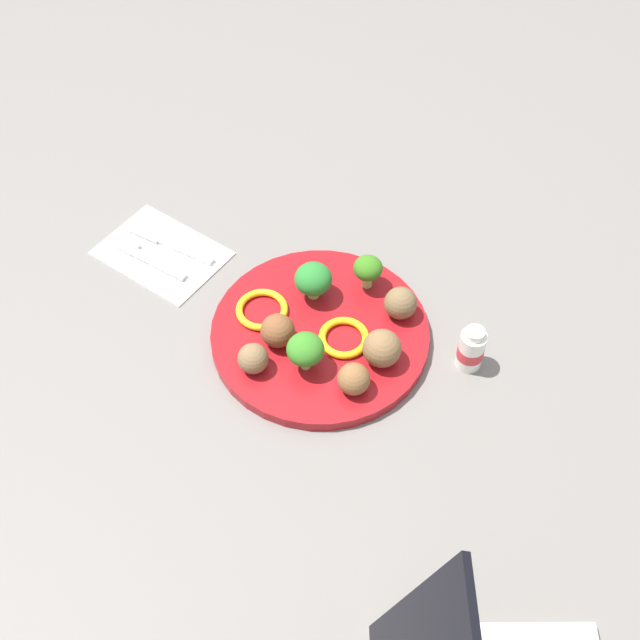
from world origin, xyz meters
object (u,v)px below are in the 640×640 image
Objects in this scene: broccoli_floret_center at (305,350)px; meatball_near_rim at (400,303)px; meatball_mid_right at (253,359)px; meatball_front_left at (354,379)px; pepper_ring_mid_left at (262,310)px; pepper_ring_far_rim at (345,336)px; yogurt_bottle at (471,349)px; knife at (166,241)px; meatball_far_rim at (382,348)px; broccoli_floret_front_right at (313,279)px; plate at (320,334)px; napkin at (162,253)px; broccoli_floret_far_rim at (368,269)px; meatball_back_right at (278,331)px; fork at (148,256)px.

meatball_near_rim is (-0.07, -0.13, -0.01)m from broccoli_floret_center.
meatball_mid_right is 0.96× the size of meatball_front_left.
pepper_ring_mid_left and pepper_ring_far_rim have the same top height.
yogurt_bottle is (-0.15, -0.05, 0.01)m from pepper_ring_far_rim.
pepper_ring_far_rim is 0.16m from yogurt_bottle.
pepper_ring_far_rim is at bearing 18.73° from yogurt_bottle.
pepper_ring_mid_left reaches higher than knife.
broccoli_floret_center is at bearing -149.37° from meatball_mid_right.
pepper_ring_far_rim reaches higher than knife.
meatball_far_rim reaches higher than meatball_front_left.
pepper_ring_mid_left is (0.05, 0.06, -0.03)m from broccoli_floret_front_right.
plate is 0.27m from knife.
broccoli_floret_far_rim is at bearing -165.61° from napkin.
meatball_far_rim is 1.11× the size of meatball_back_right.
yogurt_bottle reaches higher than plate.
meatball_far_rim is (-0.12, 0.05, -0.01)m from broccoli_floret_front_right.
broccoli_floret_front_right is at bearing -43.17° from meatball_front_left.
knife is 2.19× the size of yogurt_bottle.
meatball_mid_right is 0.23× the size of napkin.
broccoli_floret_front_right is 1.09× the size of meatball_far_rim.
yogurt_bottle reaches higher than fork.
pepper_ring_far_rim is (0.05, -0.01, -0.02)m from meatball_far_rim.
napkin is (0.27, -0.02, -0.01)m from plate.
yogurt_bottle is at bearing 169.42° from meatball_near_rim.
meatball_mid_right reaches higher than plate.
yogurt_bottle is (-0.22, -0.09, -0.01)m from meatball_back_right.
meatball_mid_right is 0.16m from meatball_far_rim.
yogurt_bottle is (-0.11, 0.02, -0.01)m from meatball_near_rim.
broccoli_floret_far_rim reaches higher than meatball_front_left.
broccoli_floret_center is 1.02× the size of broccoli_floret_front_right.
meatball_front_left is 0.15m from yogurt_bottle.
broccoli_floret_front_right is 0.16m from meatball_front_left.
napkin is (0.28, -0.08, -0.05)m from broccoli_floret_center.
pepper_ring_far_rim is at bearing -54.83° from meatball_front_left.
knife is at bearing -97.67° from fork.
pepper_ring_far_rim is (-0.07, -0.04, -0.02)m from meatball_back_right.
meatball_mid_right reaches higher than pepper_ring_mid_left.
broccoli_floret_center is 0.82× the size of pepper_ring_far_rim.
meatball_near_rim is at bearing -152.39° from pepper_ring_mid_left.
meatball_near_rim is (-0.06, 0.02, -0.01)m from broccoli_floret_far_rim.
meatball_back_right is at bearing -96.62° from meatball_mid_right.
broccoli_floret_front_right reaches higher than meatball_far_rim.
plate is 5.26× the size of broccoli_floret_center.
meatball_far_rim is at bearing 172.64° from knife.
meatball_near_rim reaches higher than fork.
meatball_mid_right is at bearing 32.37° from yogurt_bottle.
pepper_ring_far_rim is 0.38× the size of napkin.
fork is at bearing -22.41° from meatball_mid_right.
pepper_ring_mid_left is 0.12m from pepper_ring_far_rim.
meatball_back_right reaches higher than fork.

